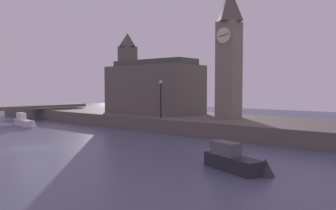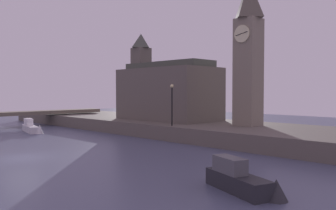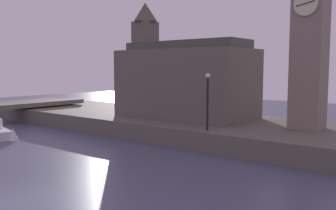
{
  "view_description": "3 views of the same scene",
  "coord_description": "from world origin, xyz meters",
  "px_view_note": "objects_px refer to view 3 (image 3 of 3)",
  "views": [
    {
      "loc": [
        27.08,
        -14.49,
        5.01
      ],
      "look_at": [
        0.91,
        16.47,
        2.93
      ],
      "focal_mm": 37.42,
      "sensor_mm": 36.0,
      "label": 1
    },
    {
      "loc": [
        26.71,
        -11.08,
        5.02
      ],
      "look_at": [
        -2.06,
        17.56,
        3.47
      ],
      "focal_mm": 38.28,
      "sensor_mm": 36.0,
      "label": 2
    },
    {
      "loc": [
        15.97,
        -8.13,
        6.11
      ],
      "look_at": [
        -3.2,
        15.66,
        3.09
      ],
      "focal_mm": 39.79,
      "sensor_mm": 36.0,
      "label": 3
    }
  ],
  "objects_px": {
    "clock_tower": "(310,26)",
    "streetlamp": "(208,95)",
    "boat_ferry_white": "(1,131)",
    "parliament_hall": "(183,79)"
  },
  "relations": [
    {
      "from": "clock_tower",
      "to": "streetlamp",
      "type": "distance_m",
      "value": 9.31
    },
    {
      "from": "parliament_hall",
      "to": "boat_ferry_white",
      "type": "xyz_separation_m",
      "value": [
        -10.84,
        -12.45,
        -4.52
      ]
    },
    {
      "from": "streetlamp",
      "to": "boat_ferry_white",
      "type": "distance_m",
      "value": 18.85
    },
    {
      "from": "clock_tower",
      "to": "boat_ferry_white",
      "type": "bearing_deg",
      "value": -150.66
    },
    {
      "from": "parliament_hall",
      "to": "boat_ferry_white",
      "type": "distance_m",
      "value": 17.11
    },
    {
      "from": "streetlamp",
      "to": "boat_ferry_white",
      "type": "xyz_separation_m",
      "value": [
        -17.08,
        -7.12,
        -3.57
      ]
    },
    {
      "from": "clock_tower",
      "to": "parliament_hall",
      "type": "distance_m",
      "value": 12.43
    },
    {
      "from": "clock_tower",
      "to": "boat_ferry_white",
      "type": "relative_size",
      "value": 2.64
    },
    {
      "from": "streetlamp",
      "to": "clock_tower",
      "type": "bearing_deg",
      "value": 45.47
    },
    {
      "from": "clock_tower",
      "to": "streetlamp",
      "type": "xyz_separation_m",
      "value": [
        -5.46,
        -5.55,
        -5.11
      ]
    }
  ]
}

